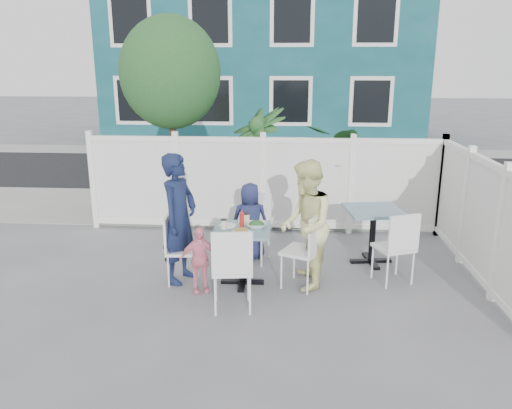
# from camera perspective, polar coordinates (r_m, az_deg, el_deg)

# --- Properties ---
(ground) EXTENTS (80.00, 80.00, 0.00)m
(ground) POSITION_cam_1_polar(r_m,az_deg,el_deg) (6.31, -1.46, -9.94)
(ground) COLOR slate
(near_sidewalk) EXTENTS (24.00, 2.60, 0.01)m
(near_sidewalk) POSITION_cam_1_polar(r_m,az_deg,el_deg) (9.86, 0.68, -0.40)
(near_sidewalk) COLOR gray
(near_sidewalk) RESTS_ON ground
(street) EXTENTS (24.00, 5.00, 0.01)m
(street) POSITION_cam_1_polar(r_m,az_deg,el_deg) (13.46, 1.64, 3.92)
(street) COLOR black
(street) RESTS_ON ground
(far_sidewalk) EXTENTS (24.00, 1.60, 0.01)m
(far_sidewalk) POSITION_cam_1_polar(r_m,az_deg,el_deg) (16.50, 2.13, 6.09)
(far_sidewalk) COLOR gray
(far_sidewalk) RESTS_ON ground
(building) EXTENTS (11.00, 6.00, 6.00)m
(building) POSITION_cam_1_polar(r_m,az_deg,el_deg) (19.69, 1.08, 16.38)
(building) COLOR #10484D
(building) RESTS_ON ground
(fence_back) EXTENTS (5.86, 0.08, 1.60)m
(fence_back) POSITION_cam_1_polar(r_m,az_deg,el_deg) (8.31, 0.80, 2.11)
(fence_back) COLOR white
(fence_back) RESTS_ON ground
(fence_right) EXTENTS (0.08, 3.66, 1.60)m
(fence_right) POSITION_cam_1_polar(r_m,az_deg,el_deg) (6.99, 24.31, -1.90)
(fence_right) COLOR white
(fence_right) RESTS_ON ground
(tree) EXTENTS (1.80, 1.62, 3.59)m
(tree) POSITION_cam_1_polar(r_m,az_deg,el_deg) (9.23, -9.77, 14.57)
(tree) COLOR #382316
(tree) RESTS_ON ground
(utility_cabinet) EXTENTS (0.70, 0.50, 1.28)m
(utility_cabinet) POSITION_cam_1_polar(r_m,az_deg,el_deg) (10.41, -14.25, 3.58)
(utility_cabinet) COLOR gold
(utility_cabinet) RESTS_ON ground
(potted_shrub_a) EXTENTS (1.58, 1.58, 2.02)m
(potted_shrub_a) POSITION_cam_1_polar(r_m,az_deg,el_deg) (8.95, 0.25, 4.57)
(potted_shrub_a) COLOR #1A4326
(potted_shrub_a) RESTS_ON ground
(potted_shrub_b) EXTENTS (2.05, 1.95, 1.78)m
(potted_shrub_b) POSITION_cam_1_polar(r_m,az_deg,el_deg) (8.88, 8.26, 3.53)
(potted_shrub_b) COLOR #1A4326
(potted_shrub_b) RESTS_ON ground
(main_table) EXTENTS (0.72, 0.72, 0.75)m
(main_table) POSITION_cam_1_polar(r_m,az_deg,el_deg) (6.32, -1.59, -4.19)
(main_table) COLOR slate
(main_table) RESTS_ON ground
(spare_table) EXTENTS (0.86, 0.86, 0.79)m
(spare_table) POSITION_cam_1_polar(r_m,az_deg,el_deg) (7.18, 13.26, -1.89)
(spare_table) COLOR slate
(spare_table) RESTS_ON ground
(chair_left) EXTENTS (0.42, 0.43, 0.89)m
(chair_left) POSITION_cam_1_polar(r_m,az_deg,el_deg) (6.48, -9.10, -4.48)
(chair_left) COLOR white
(chair_left) RESTS_ON ground
(chair_right) EXTENTS (0.57, 0.58, 0.97)m
(chair_right) POSITION_cam_1_polar(r_m,az_deg,el_deg) (6.24, 5.90, -4.67)
(chair_right) COLOR white
(chair_right) RESTS_ON ground
(chair_back) EXTENTS (0.53, 0.51, 0.97)m
(chair_back) POSITION_cam_1_polar(r_m,az_deg,el_deg) (7.14, -0.21, -1.99)
(chair_back) COLOR white
(chair_back) RESTS_ON ground
(chair_near) EXTENTS (0.51, 0.49, 1.00)m
(chair_near) POSITION_cam_1_polar(r_m,az_deg,el_deg) (5.62, -2.76, -6.81)
(chair_near) COLOR white
(chair_near) RESTS_ON ground
(chair_spare) EXTENTS (0.56, 0.55, 0.96)m
(chair_spare) POSITION_cam_1_polar(r_m,az_deg,el_deg) (6.56, 15.90, -4.24)
(chair_spare) COLOR white
(chair_spare) RESTS_ON ground
(man) EXTENTS (0.57, 0.71, 1.68)m
(man) POSITION_cam_1_polar(r_m,az_deg,el_deg) (6.42, -8.77, -1.61)
(man) COLOR #131C3D
(man) RESTS_ON ground
(woman) EXTENTS (0.65, 0.82, 1.63)m
(woman) POSITION_cam_1_polar(r_m,az_deg,el_deg) (6.21, 5.69, -2.37)
(woman) COLOR #ECED58
(woman) RESTS_ON ground
(boy) EXTENTS (0.59, 0.43, 1.12)m
(boy) POSITION_cam_1_polar(r_m,az_deg,el_deg) (7.18, -0.66, -1.91)
(boy) COLOR #1E254D
(boy) RESTS_ON ground
(toddler) EXTENTS (0.53, 0.35, 0.84)m
(toddler) POSITION_cam_1_polar(r_m,az_deg,el_deg) (6.20, -6.49, -6.29)
(toddler) COLOR pink
(toddler) RESTS_ON ground
(plate_main) EXTENTS (0.22, 0.22, 0.01)m
(plate_main) POSITION_cam_1_polar(r_m,az_deg,el_deg) (6.11, -1.68, -3.14)
(plate_main) COLOR white
(plate_main) RESTS_ON main_table
(plate_side) EXTENTS (0.21, 0.21, 0.01)m
(plate_side) POSITION_cam_1_polar(r_m,az_deg,el_deg) (6.37, -3.28, -2.39)
(plate_side) COLOR white
(plate_side) RESTS_ON main_table
(salad_bowl) EXTENTS (0.26, 0.26, 0.06)m
(salad_bowl) POSITION_cam_1_polar(r_m,az_deg,el_deg) (6.28, 0.06, -2.39)
(salad_bowl) COLOR white
(salad_bowl) RESTS_ON main_table
(coffee_cup_a) EXTENTS (0.08, 0.08, 0.12)m
(coffee_cup_a) POSITION_cam_1_polar(r_m,az_deg,el_deg) (6.23, -3.71, -2.31)
(coffee_cup_a) COLOR beige
(coffee_cup_a) RESTS_ON main_table
(coffee_cup_b) EXTENTS (0.09, 0.09, 0.13)m
(coffee_cup_b) POSITION_cam_1_polar(r_m,az_deg,el_deg) (6.43, -1.12, -1.65)
(coffee_cup_b) COLOR beige
(coffee_cup_b) RESTS_ON main_table
(ketchup_bottle) EXTENTS (0.06, 0.06, 0.18)m
(ketchup_bottle) POSITION_cam_1_polar(r_m,az_deg,el_deg) (6.29, -1.63, -1.80)
(ketchup_bottle) COLOR red
(ketchup_bottle) RESTS_ON main_table
(salt_shaker) EXTENTS (0.03, 0.03, 0.07)m
(salt_shaker) POSITION_cam_1_polar(r_m,az_deg,el_deg) (6.47, -1.96, -1.85)
(salt_shaker) COLOR white
(salt_shaker) RESTS_ON main_table
(pepper_shaker) EXTENTS (0.03, 0.03, 0.06)m
(pepper_shaker) POSITION_cam_1_polar(r_m,az_deg,el_deg) (6.51, -1.75, -1.74)
(pepper_shaker) COLOR black
(pepper_shaker) RESTS_ON main_table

